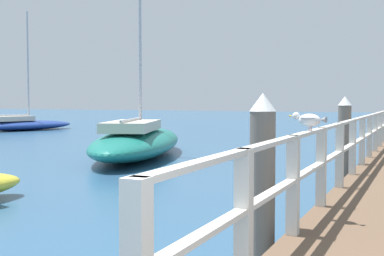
# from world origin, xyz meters

# --- Properties ---
(pier_railing) EXTENTS (0.12, 22.44, 1.03)m
(pier_railing) POSITION_xyz_m (-1.13, 11.96, 1.13)
(pier_railing) COLOR beige
(pier_railing) RESTS_ON pier_deck
(dock_piling_near) EXTENTS (0.29, 0.29, 1.96)m
(dock_piling_near) POSITION_xyz_m (-1.51, 4.17, 0.99)
(dock_piling_near) COLOR #6B6056
(dock_piling_near) RESTS_ON ground_plane
(dock_piling_far) EXTENTS (0.29, 0.29, 1.96)m
(dock_piling_far) POSITION_xyz_m (-1.51, 10.45, 0.99)
(dock_piling_far) COLOR #6B6056
(dock_piling_far) RESTS_ON ground_plane
(seagull_foreground) EXTENTS (0.47, 0.23, 0.21)m
(seagull_foreground) POSITION_xyz_m (-1.13, 4.79, 1.66)
(seagull_foreground) COLOR white
(seagull_foreground) RESTS_ON pier_railing
(boat_1) EXTENTS (5.08, 8.87, 9.99)m
(boat_1) POSITION_xyz_m (-8.58, 13.72, 0.52)
(boat_1) COLOR #197266
(boat_1) RESTS_ON ground_plane
(boat_2) EXTENTS (4.26, 6.93, 7.28)m
(boat_2) POSITION_xyz_m (-22.49, 23.79, 0.36)
(boat_2) COLOR navy
(boat_2) RESTS_ON ground_plane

